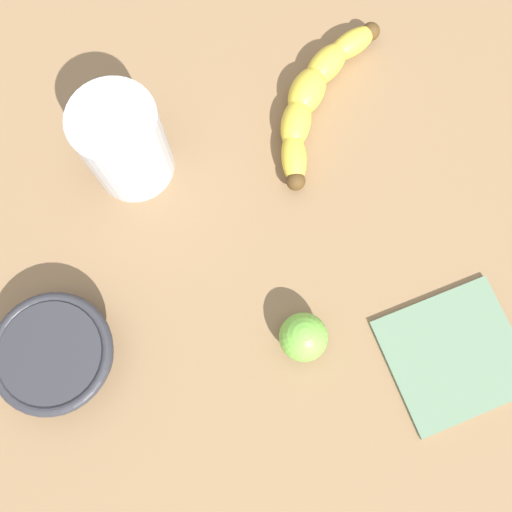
{
  "coord_description": "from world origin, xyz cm",
  "views": [
    {
      "loc": [
        1.06,
        -18.29,
        63.04
      ],
      "look_at": [
        -0.4,
        -4.25,
        5.0
      ],
      "focal_mm": 38.67,
      "sensor_mm": 36.0,
      "label": 1
    }
  ],
  "objects": [
    {
      "name": "ceramic_bowl",
      "position": [
        -19.67,
        -16.87,
        5.93
      ],
      "size": [
        12.43,
        12.43,
        4.89
      ],
      "color": "#2D2D33",
      "rests_on": "wooden_tabletop"
    },
    {
      "name": "folded_napkin",
      "position": [
        21.75,
        -12.48,
        3.3
      ],
      "size": [
        18.42,
        18.0,
        0.6
      ],
      "primitive_type": "cube",
      "rotation": [
        0.0,
        0.0,
        0.48
      ],
      "color": "slate",
      "rests_on": "wooden_tabletop"
    },
    {
      "name": "lime_fruit",
      "position": [
        5.41,
        -12.49,
        5.56
      ],
      "size": [
        5.12,
        5.12,
        5.12
      ],
      "primitive_type": "sphere",
      "color": "#75C142",
      "rests_on": "wooden_tabletop"
    },
    {
      "name": "banana",
      "position": [
        4.42,
        15.74,
        4.99
      ],
      "size": [
        11.13,
        22.45,
        3.99
      ],
      "rotation": [
        0.0,
        0.0,
        4.36
      ],
      "color": "yellow",
      "rests_on": "wooden_tabletop"
    },
    {
      "name": "smoothie_glass",
      "position": [
        -15.58,
        5.63,
        8.33
      ],
      "size": [
        9.14,
        9.14,
        11.6
      ],
      "color": "silver",
      "rests_on": "wooden_tabletop"
    },
    {
      "name": "wooden_tabletop",
      "position": [
        0.0,
        0.0,
        1.5
      ],
      "size": [
        120.0,
        120.0,
        3.0
      ],
      "primitive_type": "cube",
      "color": "olive",
      "rests_on": "ground"
    }
  ]
}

